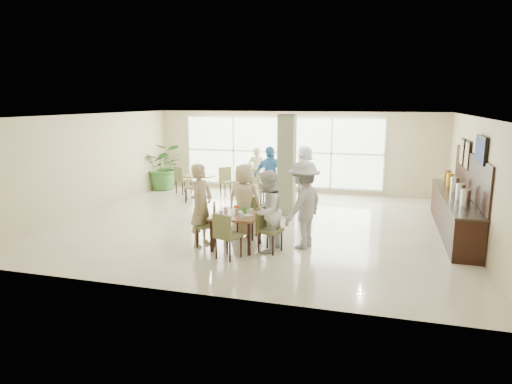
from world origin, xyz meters
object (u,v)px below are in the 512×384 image
(buffet_counter, at_px, (455,211))
(adult_b, at_px, (305,174))
(main_table, at_px, (236,218))
(potted_plant, at_px, (164,166))
(round_table_left, at_px, (200,180))
(teen_right, at_px, (267,211))
(teen_standing, at_px, (303,205))
(adult_standing, at_px, (257,170))
(teen_far, at_px, (244,200))
(adult_a, at_px, (270,177))
(round_table_right, at_px, (276,183))
(teen_left, at_px, (201,205))

(buffet_counter, xyz_separation_m, adult_b, (-4.09, 2.41, 0.34))
(main_table, relative_size, potted_plant, 0.59)
(round_table_left, height_order, teen_right, teen_right)
(round_table_left, relative_size, teen_standing, 0.56)
(adult_standing, bearing_deg, potted_plant, -10.44)
(buffet_counter, distance_m, adult_b, 4.76)
(round_table_left, relative_size, teen_far, 0.62)
(buffet_counter, relative_size, potted_plant, 2.80)
(teen_far, height_order, adult_b, adult_b)
(teen_standing, height_order, adult_a, teen_standing)
(potted_plant, relative_size, teen_far, 0.97)
(round_table_left, distance_m, round_table_right, 2.57)
(adult_a, bearing_deg, round_table_right, 106.63)
(potted_plant, distance_m, teen_standing, 7.92)
(teen_far, bearing_deg, round_table_left, -46.33)
(main_table, bearing_deg, teen_far, 95.95)
(main_table, xyz_separation_m, teen_far, (-0.09, 0.88, 0.21))
(round_table_right, bearing_deg, teen_standing, -69.73)
(buffet_counter, bearing_deg, teen_far, -161.39)
(main_table, relative_size, buffet_counter, 0.21)
(potted_plant, bearing_deg, main_table, -50.79)
(potted_plant, height_order, teen_far, teen_far)
(round_table_right, xyz_separation_m, teen_far, (0.19, -4.05, 0.30))
(teen_right, bearing_deg, adult_a, -160.20)
(teen_far, bearing_deg, teen_standing, 170.95)
(round_table_right, relative_size, teen_standing, 0.56)
(potted_plant, relative_size, teen_standing, 0.88)
(teen_right, bearing_deg, main_table, -86.98)
(potted_plant, bearing_deg, adult_b, -7.79)
(main_table, bearing_deg, potted_plant, 129.21)
(potted_plant, height_order, adult_b, adult_b)
(buffet_counter, bearing_deg, potted_plant, 161.44)
(potted_plant, relative_size, adult_a, 0.91)
(potted_plant, xyz_separation_m, teen_right, (5.28, -5.67, 0.03))
(round_table_right, distance_m, teen_left, 5.03)
(round_table_left, distance_m, teen_left, 5.25)
(round_table_left, bearing_deg, adult_b, 2.56)
(round_table_left, distance_m, teen_right, 5.97)
(round_table_left, height_order, buffet_counter, buffet_counter)
(round_table_right, relative_size, adult_standing, 0.67)
(adult_b, bearing_deg, buffet_counter, 76.74)
(adult_a, bearing_deg, teen_standing, -48.74)
(main_table, distance_m, buffet_counter, 5.34)
(round_table_left, height_order, adult_b, adult_b)
(main_table, xyz_separation_m, buffet_counter, (4.71, 2.50, -0.11))
(round_table_left, bearing_deg, teen_standing, -45.68)
(round_table_left, relative_size, teen_left, 0.59)
(round_table_right, height_order, adult_a, adult_a)
(potted_plant, height_order, teen_right, teen_right)
(teen_left, height_order, teen_standing, teen_standing)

